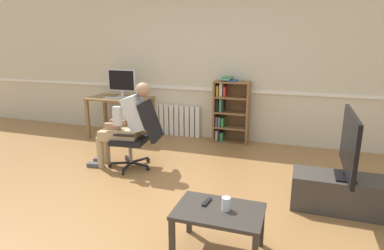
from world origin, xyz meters
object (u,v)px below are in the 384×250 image
(tv_stand, at_px, (343,193))
(spare_remote, at_px, (207,202))
(person_seated, at_px, (126,123))
(computer_desk, at_px, (120,103))
(computer_mouse, at_px, (128,98))
(tv_screen, at_px, (349,144))
(office_chair, at_px, (139,133))
(radiator, at_px, (177,120))
(coffee_table, at_px, (219,216))
(imac_monitor, at_px, (122,81))
(bookshelf, at_px, (229,111))
(keyboard, at_px, (114,98))
(drinking_glass, at_px, (226,204))

(tv_stand, bearing_deg, spare_remote, -139.11)
(person_seated, bearing_deg, computer_desk, -154.01)
(computer_mouse, relative_size, tv_screen, 0.10)
(spare_remote, bearing_deg, office_chair, -38.75)
(person_seated, bearing_deg, computer_mouse, -159.64)
(radiator, bearing_deg, coffee_table, -63.22)
(computer_desk, distance_m, tv_stand, 4.10)
(person_seated, bearing_deg, imac_monitor, -155.72)
(coffee_table, bearing_deg, bookshelf, 100.80)
(keyboard, bearing_deg, spare_remote, -45.99)
(person_seated, relative_size, spare_remote, 8.24)
(computer_mouse, distance_m, spare_remote, 3.47)
(keyboard, xyz_separation_m, spare_remote, (2.52, -2.61, -0.35))
(spare_remote, bearing_deg, computer_desk, -41.00)
(bookshelf, xyz_separation_m, office_chair, (-0.94, -1.61, -0.05))
(office_chair, bearing_deg, computer_mouse, -152.78)
(bookshelf, relative_size, coffee_table, 1.60)
(computer_mouse, xyz_separation_m, spare_remote, (2.24, -2.63, -0.35))
(imac_monitor, xyz_separation_m, tv_stand, (3.70, -1.77, -0.86))
(computer_desk, distance_m, radiator, 1.12)
(imac_monitor, bearing_deg, coffee_table, -48.12)
(imac_monitor, height_order, office_chair, imac_monitor)
(office_chair, bearing_deg, tv_screen, 73.93)
(radiator, bearing_deg, computer_desk, -158.49)
(imac_monitor, bearing_deg, drinking_glass, -47.36)
(radiator, distance_m, tv_screen, 3.46)
(person_seated, xyz_separation_m, tv_screen, (2.81, -0.35, 0.09))
(computer_mouse, bearing_deg, coffee_table, -48.82)
(computer_desk, bearing_deg, radiator, 21.51)
(computer_desk, height_order, spare_remote, computer_desk)
(computer_desk, height_order, keyboard, keyboard)
(office_chair, distance_m, spare_remote, 2.01)
(radiator, relative_size, coffee_table, 1.24)
(radiator, bearing_deg, drinking_glass, -62.32)
(bookshelf, distance_m, tv_stand, 2.63)
(office_chair, xyz_separation_m, drinking_glass, (1.59, -1.50, -0.06))
(person_seated, xyz_separation_m, drinking_glass, (1.77, -1.47, -0.19))
(radiator, bearing_deg, tv_stand, -37.49)
(office_chair, bearing_deg, coffee_table, 37.49)
(radiator, bearing_deg, computer_mouse, -145.64)
(computer_desk, distance_m, imac_monitor, 0.41)
(tv_screen, height_order, spare_remote, tv_screen)
(computer_mouse, xyz_separation_m, person_seated, (0.65, -1.22, -0.12))
(coffee_table, relative_size, spare_remote, 4.92)
(tv_screen, bearing_deg, computer_mouse, 65.94)
(radiator, bearing_deg, tv_screen, -37.48)
(radiator, xyz_separation_m, tv_screen, (2.72, -2.08, 0.45))
(keyboard, xyz_separation_m, computer_mouse, (0.28, 0.02, 0.01))
(drinking_glass, bearing_deg, keyboard, 135.34)
(office_chair, xyz_separation_m, person_seated, (-0.18, -0.03, 0.13))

